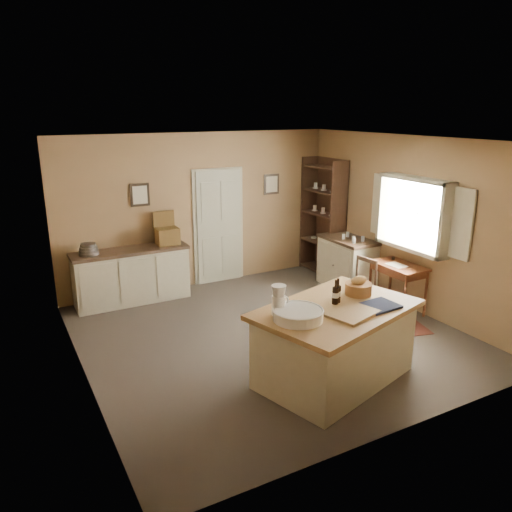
{
  "coord_description": "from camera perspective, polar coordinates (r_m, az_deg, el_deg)",
  "views": [
    {
      "loc": [
        -3.24,
        -5.57,
        3.1
      ],
      "look_at": [
        -0.14,
        0.16,
        1.15
      ],
      "focal_mm": 35.0,
      "sensor_mm": 36.0,
      "label": 1
    }
  ],
  "objects": [
    {
      "name": "writing_desk",
      "position": [
        8.05,
        15.97,
        -1.64
      ],
      "size": [
        0.52,
        0.85,
        0.82
      ],
      "color": "#3C1B0E",
      "rests_on": "ground"
    },
    {
      "name": "door",
      "position": [
        9.04,
        -4.27,
        3.52
      ],
      "size": [
        0.97,
        0.06,
        2.11
      ],
      "primitive_type": "cube",
      "color": "#AEAD94",
      "rests_on": "ground"
    },
    {
      "name": "wall_right",
      "position": [
        8.19,
        17.03,
        3.57
      ],
      "size": [
        0.1,
        5.0,
        2.7
      ],
      "primitive_type": "cube",
      "color": "olive",
      "rests_on": "ground"
    },
    {
      "name": "shelving_unit",
      "position": [
        9.63,
        7.88,
        4.46
      ],
      "size": [
        0.37,
        0.99,
        2.2
      ],
      "color": "#321F16",
      "rests_on": "ground"
    },
    {
      "name": "rug",
      "position": [
        7.98,
        13.25,
        -6.66
      ],
      "size": [
        1.47,
        1.83,
        0.01
      ],
      "primitive_type": "cube",
      "rotation": [
        0.0,
        0.0,
        -0.25
      ],
      "color": "#522113",
      "rests_on": "ground"
    },
    {
      "name": "framed_prints",
      "position": [
        8.87,
        -5.28,
        7.61
      ],
      "size": [
        2.82,
        0.02,
        0.38
      ],
      "color": "black",
      "rests_on": "ground"
    },
    {
      "name": "wall_left",
      "position": [
        5.89,
        -19.88,
        -1.67
      ],
      "size": [
        0.1,
        5.0,
        2.7
      ],
      "primitive_type": "cube",
      "color": "olive",
      "rests_on": "ground"
    },
    {
      "name": "desk_chair",
      "position": [
        7.54,
        11.35,
        -4.08
      ],
      "size": [
        0.5,
        0.5,
        0.95
      ],
      "primitive_type": null,
      "rotation": [
        0.0,
        0.0,
        0.15
      ],
      "color": "#321F16",
      "rests_on": "ground"
    },
    {
      "name": "ground",
      "position": [
        7.15,
        1.59,
        -9.04
      ],
      "size": [
        5.0,
        5.0,
        0.0
      ],
      "primitive_type": "plane",
      "color": "#4A4038",
      "rests_on": "ground"
    },
    {
      "name": "right_cabinet",
      "position": [
        8.99,
        10.35,
        -0.73
      ],
      "size": [
        0.59,
        1.07,
        0.99
      ],
      "color": "#BFB89C",
      "rests_on": "ground"
    },
    {
      "name": "sideboard",
      "position": [
        8.42,
        -13.97,
        -1.99
      ],
      "size": [
        1.87,
        0.53,
        1.18
      ],
      "color": "#BFB89C",
      "rests_on": "ground"
    },
    {
      "name": "work_island",
      "position": [
        5.96,
        8.94,
        -9.64
      ],
      "size": [
        2.13,
        1.69,
        1.2
      ],
      "rotation": [
        0.0,
        0.0,
        0.28
      ],
      "color": "#BFB89C",
      "rests_on": "ground"
    },
    {
      "name": "window",
      "position": [
        7.96,
        17.77,
        4.62
      ],
      "size": [
        0.25,
        1.99,
        1.12
      ],
      "color": "#BFB89C",
      "rests_on": "ground"
    },
    {
      "name": "wall_front",
      "position": [
        4.8,
        16.89,
        -5.49
      ],
      "size": [
        5.0,
        0.1,
        2.7
      ],
      "primitive_type": "cube",
      "color": "olive",
      "rests_on": "ground"
    },
    {
      "name": "wall_back",
      "position": [
        8.87,
        -6.46,
        5.16
      ],
      "size": [
        5.0,
        0.1,
        2.7
      ],
      "primitive_type": "cube",
      "color": "olive",
      "rests_on": "ground"
    },
    {
      "name": "ceiling",
      "position": [
        6.46,
        1.79,
        13.09
      ],
      "size": [
        5.0,
        5.0,
        0.0
      ],
      "primitive_type": "plane",
      "color": "silver",
      "rests_on": "wall_back"
    }
  ]
}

